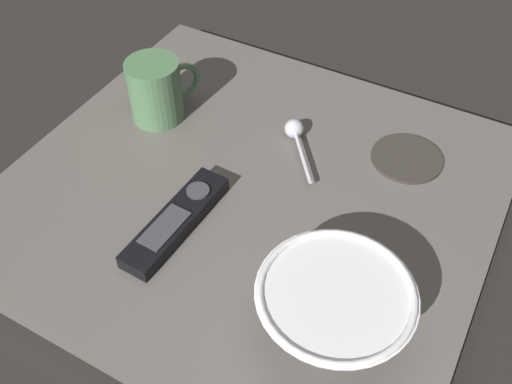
# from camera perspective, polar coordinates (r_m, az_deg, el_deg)

# --- Properties ---
(ground_plane) EXTENTS (6.00, 6.00, 0.00)m
(ground_plane) POSITION_cam_1_polar(r_m,az_deg,el_deg) (0.81, -0.47, -1.44)
(ground_plane) COLOR black
(table) EXTENTS (0.59, 0.63, 0.04)m
(table) POSITION_cam_1_polar(r_m,az_deg,el_deg) (0.80, -0.48, -0.42)
(table) COLOR #5B5651
(table) RESTS_ON ground
(cereal_bowl) EXTENTS (0.17, 0.17, 0.07)m
(cereal_bowl) POSITION_cam_1_polar(r_m,az_deg,el_deg) (0.62, 7.70, -11.26)
(cereal_bowl) COLOR silver
(cereal_bowl) RESTS_ON table
(coffee_mug) EXTENTS (0.10, 0.08, 0.09)m
(coffee_mug) POSITION_cam_1_polar(r_m,az_deg,el_deg) (0.87, -9.80, 9.91)
(coffee_mug) COLOR #4C724C
(coffee_mug) RESTS_ON table
(teaspoon) EXTENTS (0.10, 0.08, 0.03)m
(teaspoon) POSITION_cam_1_polar(r_m,az_deg,el_deg) (0.84, 3.90, 5.92)
(teaspoon) COLOR silver
(teaspoon) RESTS_ON table
(tv_remote_near) EXTENTS (0.18, 0.05, 0.02)m
(tv_remote_near) POSITION_cam_1_polar(r_m,az_deg,el_deg) (0.73, -7.88, -2.82)
(tv_remote_near) COLOR black
(tv_remote_near) RESTS_ON table
(drink_coaster) EXTENTS (0.10, 0.10, 0.01)m
(drink_coaster) POSITION_cam_1_polar(r_m,az_deg,el_deg) (0.84, 14.70, 3.27)
(drink_coaster) COLOR #332D28
(drink_coaster) RESTS_ON table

